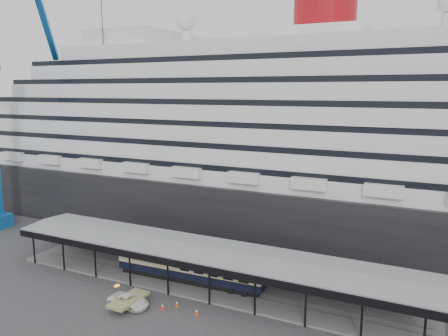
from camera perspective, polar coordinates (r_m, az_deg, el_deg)
The scene contains 8 objects.
ground at distance 54.78m, azimuth -5.18°, elevation -17.09°, with size 200.00×200.00×0.00m, color #363638.
cruise_ship at distance 78.12m, azimuth 6.78°, elevation 5.19°, with size 130.00×30.00×43.90m.
platform_canopy at distance 57.70m, azimuth -2.61°, elevation -12.99°, with size 56.00×9.18×5.30m.
port_truck at distance 54.51m, azimuth -12.35°, elevation -16.62°, with size 2.33×5.06×1.41m, color white.
pullman_carriage at distance 58.63m, azimuth -4.51°, elevation -12.51°, with size 20.65×3.48×20.19m.
traffic_cone_left at distance 53.86m, azimuth -6.18°, elevation -17.18°, with size 0.40×0.40×0.73m.
traffic_cone_mid at distance 53.37m, azimuth -8.02°, elevation -17.47°, with size 0.48×0.48×0.77m.
traffic_cone_right at distance 51.90m, azimuth -3.59°, elevation -18.22°, with size 0.54×0.54×0.80m.
Camera 1 is at (25.26, -41.63, 25.09)m, focal length 35.00 mm.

